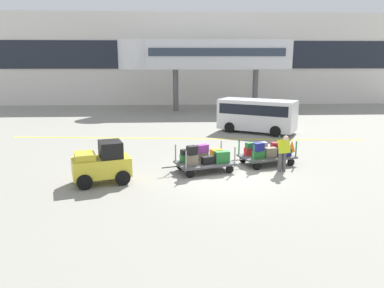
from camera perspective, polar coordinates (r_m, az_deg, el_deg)
The scene contains 10 objects.
ground_plane at distance 15.07m, azimuth 4.99°, elevation -4.75°, with size 120.00×120.00×0.00m, color gray.
apron_lead_line at distance 21.96m, azimuth -1.05°, elevation 0.84°, with size 20.82×0.20×0.01m, color yellow.
terminal_building at distance 40.28m, azimuth -0.10°, elevation 12.91°, with size 45.05×2.51×9.36m.
jet_bridge at distance 34.32m, azimuth 0.90°, elevation 13.50°, with size 15.51×3.00×6.37m.
baggage_tug at distance 14.24m, azimuth -13.66°, elevation -2.95°, with size 2.34×1.76×1.58m.
baggage_cart_lead at distance 15.34m, azimuth 1.87°, elevation -2.27°, with size 3.08×2.05×1.20m.
baggage_cart_middle at distance 16.72m, azimuth 11.36°, elevation -1.37°, with size 3.08×2.05×1.10m.
baggage_handler at distance 15.66m, azimuth 13.89°, elevation -1.13°, with size 0.48×0.50×1.56m.
shuttle_van at distance 24.11m, azimuth 9.97°, elevation 4.68°, with size 5.10×4.08×2.10m.
safety_cone_near at distance 19.50m, azimuth 15.13°, elevation -0.30°, with size 0.36×0.36×0.55m, color orange.
Camera 1 is at (-2.06, -14.24, 4.49)m, focal length 34.64 mm.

